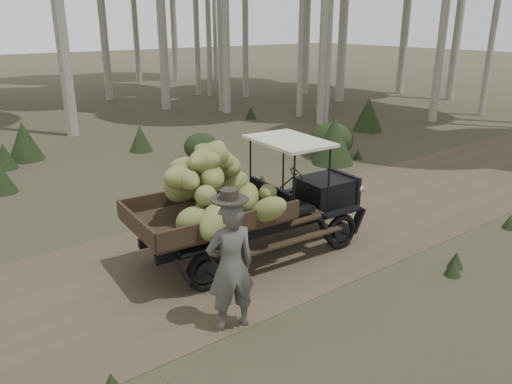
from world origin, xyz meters
TOP-DOWN VIEW (x-y plane):
  - ground at (0.00, 0.00)m, footprint 120.00×120.00m
  - dirt_track at (0.00, 0.00)m, footprint 70.00×4.00m
  - banana_truck at (-0.92, -0.21)m, footprint 4.44×2.27m
  - farmer at (-2.11, -1.83)m, footprint 0.74×0.58m
  - undergrowth at (-0.99, -0.54)m, footprint 20.78×21.82m

SIDE VIEW (x-z plane):
  - ground at x=0.00m, z-range 0.00..0.00m
  - dirt_track at x=0.00m, z-range 0.00..0.01m
  - undergrowth at x=-0.99m, z-range -0.15..1.23m
  - farmer at x=-2.11m, z-range -0.05..1.92m
  - banana_truck at x=-0.92m, z-range 0.12..2.35m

